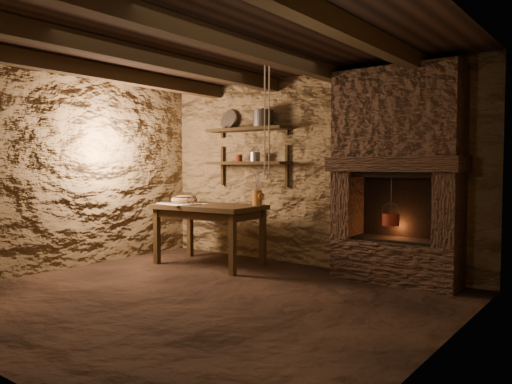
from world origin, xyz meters
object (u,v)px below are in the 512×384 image
Objects in this scene: work_table at (209,233)px; red_pot at (391,218)px; iron_stockpot at (263,119)px; wooden_bowl at (184,200)px; stoneware_jug at (257,190)px.

red_pot is at bearing 8.91° from work_table.
iron_stockpot is at bearing 176.20° from red_pot.
work_table is 2.58× the size of red_pot.
iron_stockpot is (0.41, 0.60, 1.45)m from work_table.
iron_stockpot is 2.16m from red_pot.
iron_stockpot is at bearing 52.45° from work_table.
wooden_bowl reaches higher than work_table.
work_table is at bearing -4.00° from wooden_bowl.
red_pot is (2.69, 0.44, -0.12)m from wooden_bowl.
red_pot is at bearing -3.80° from iron_stockpot.
stoneware_jug is at bearing -173.31° from red_pot.
iron_stockpot reaches higher than wooden_bowl.
work_table is 2.28m from red_pot.
work_table is at bearing -124.33° from iron_stockpot.
red_pot is (2.21, 0.48, 0.28)m from work_table.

